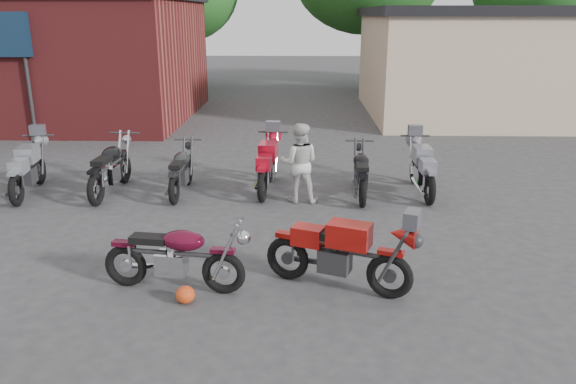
{
  "coord_description": "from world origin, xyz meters",
  "views": [
    {
      "loc": [
        1.05,
        -5.89,
        3.54
      ],
      "look_at": [
        0.83,
        2.4,
        0.9
      ],
      "focal_mm": 35.0,
      "sensor_mm": 36.0,
      "label": 1
    }
  ],
  "objects_px": {
    "person_light": "(299,163)",
    "row_bike_3": "(181,168)",
    "row_bike_1": "(27,166)",
    "row_bike_2": "(110,165)",
    "sportbike": "(340,249)",
    "vintage_motorcycle": "(176,252)",
    "helmet": "(185,295)",
    "row_bike_4": "(268,163)",
    "row_bike_5": "(361,170)",
    "row_bike_6": "(422,166)"
  },
  "relations": [
    {
      "from": "vintage_motorcycle",
      "to": "row_bike_6",
      "type": "xyz_separation_m",
      "value": [
        4.11,
        4.37,
        0.03
      ]
    },
    {
      "from": "helmet",
      "to": "row_bike_5",
      "type": "relative_size",
      "value": 0.13
    },
    {
      "from": "row_bike_3",
      "to": "helmet",
      "type": "bearing_deg",
      "value": -167.72
    },
    {
      "from": "row_bike_6",
      "to": "vintage_motorcycle",
      "type": "bearing_deg",
      "value": 136.25
    },
    {
      "from": "row_bike_1",
      "to": "row_bike_4",
      "type": "distance_m",
      "value": 4.88
    },
    {
      "from": "row_bike_2",
      "to": "row_bike_3",
      "type": "height_order",
      "value": "row_bike_2"
    },
    {
      "from": "row_bike_3",
      "to": "row_bike_5",
      "type": "xyz_separation_m",
      "value": [
        3.66,
        -0.07,
        0.01
      ]
    },
    {
      "from": "helmet",
      "to": "row_bike_1",
      "type": "relative_size",
      "value": 0.12
    },
    {
      "from": "sportbike",
      "to": "row_bike_3",
      "type": "xyz_separation_m",
      "value": [
        -2.99,
        4.14,
        -0.03
      ]
    },
    {
      "from": "row_bike_2",
      "to": "row_bike_1",
      "type": "bearing_deg",
      "value": 96.11
    },
    {
      "from": "vintage_motorcycle",
      "to": "row_bike_2",
      "type": "bearing_deg",
      "value": 125.93
    },
    {
      "from": "person_light",
      "to": "row_bike_2",
      "type": "relative_size",
      "value": 0.75
    },
    {
      "from": "person_light",
      "to": "row_bike_1",
      "type": "height_order",
      "value": "person_light"
    },
    {
      "from": "sportbike",
      "to": "helmet",
      "type": "distance_m",
      "value": 2.09
    },
    {
      "from": "row_bike_4",
      "to": "row_bike_5",
      "type": "bearing_deg",
      "value": -95.68
    },
    {
      "from": "row_bike_1",
      "to": "row_bike_2",
      "type": "xyz_separation_m",
      "value": [
        1.67,
        0.1,
        0.02
      ]
    },
    {
      "from": "row_bike_1",
      "to": "vintage_motorcycle",
      "type": "bearing_deg",
      "value": -144.56
    },
    {
      "from": "row_bike_2",
      "to": "row_bike_3",
      "type": "distance_m",
      "value": 1.44
    },
    {
      "from": "row_bike_2",
      "to": "row_bike_4",
      "type": "distance_m",
      "value": 3.21
    },
    {
      "from": "row_bike_4",
      "to": "row_bike_2",
      "type": "bearing_deg",
      "value": 99.33
    },
    {
      "from": "row_bike_2",
      "to": "row_bike_3",
      "type": "xyz_separation_m",
      "value": [
        1.44,
        0.02,
        -0.07
      ]
    },
    {
      "from": "row_bike_5",
      "to": "row_bike_6",
      "type": "bearing_deg",
      "value": -78.24
    },
    {
      "from": "row_bike_1",
      "to": "row_bike_6",
      "type": "distance_m",
      "value": 8.04
    },
    {
      "from": "person_light",
      "to": "row_bike_3",
      "type": "distance_m",
      "value": 2.47
    },
    {
      "from": "row_bike_3",
      "to": "row_bike_6",
      "type": "relative_size",
      "value": 0.93
    },
    {
      "from": "person_light",
      "to": "row_bike_5",
      "type": "xyz_separation_m",
      "value": [
        1.24,
        0.37,
        -0.24
      ]
    },
    {
      "from": "helmet",
      "to": "row_bike_2",
      "type": "relative_size",
      "value": 0.12
    },
    {
      "from": "row_bike_6",
      "to": "row_bike_5",
      "type": "bearing_deg",
      "value": 99.08
    },
    {
      "from": "vintage_motorcycle",
      "to": "helmet",
      "type": "xyz_separation_m",
      "value": [
        0.17,
        -0.36,
        -0.43
      ]
    },
    {
      "from": "sportbike",
      "to": "person_light",
      "type": "height_order",
      "value": "person_light"
    },
    {
      "from": "row_bike_1",
      "to": "row_bike_5",
      "type": "height_order",
      "value": "row_bike_1"
    },
    {
      "from": "helmet",
      "to": "row_bike_3",
      "type": "bearing_deg",
      "value": 102.21
    },
    {
      "from": "vintage_motorcycle",
      "to": "row_bike_6",
      "type": "bearing_deg",
      "value": 54.47
    },
    {
      "from": "helmet",
      "to": "row_bike_1",
      "type": "bearing_deg",
      "value": 132.59
    },
    {
      "from": "sportbike",
      "to": "row_bike_1",
      "type": "xyz_separation_m",
      "value": [
        -6.1,
        4.02,
        0.01
      ]
    },
    {
      "from": "row_bike_3",
      "to": "row_bike_6",
      "type": "distance_m",
      "value": 4.93
    },
    {
      "from": "vintage_motorcycle",
      "to": "person_light",
      "type": "xyz_separation_m",
      "value": [
        1.6,
        3.78,
        0.24
      ]
    },
    {
      "from": "sportbike",
      "to": "row_bike_6",
      "type": "relative_size",
      "value": 0.99
    },
    {
      "from": "row_bike_2",
      "to": "row_bike_5",
      "type": "relative_size",
      "value": 1.12
    },
    {
      "from": "row_bike_2",
      "to": "row_bike_4",
      "type": "relative_size",
      "value": 1.02
    },
    {
      "from": "sportbike",
      "to": "row_bike_4",
      "type": "height_order",
      "value": "row_bike_4"
    },
    {
      "from": "row_bike_2",
      "to": "row_bike_6",
      "type": "relative_size",
      "value": 1.05
    },
    {
      "from": "row_bike_1",
      "to": "row_bike_4",
      "type": "relative_size",
      "value": 0.98
    },
    {
      "from": "row_bike_1",
      "to": "row_bike_2",
      "type": "relative_size",
      "value": 0.96
    },
    {
      "from": "sportbike",
      "to": "row_bike_2",
      "type": "height_order",
      "value": "row_bike_2"
    },
    {
      "from": "vintage_motorcycle",
      "to": "row_bike_1",
      "type": "relative_size",
      "value": 0.93
    },
    {
      "from": "vintage_motorcycle",
      "to": "row_bike_3",
      "type": "height_order",
      "value": "vintage_motorcycle"
    },
    {
      "from": "helmet",
      "to": "row_bike_6",
      "type": "xyz_separation_m",
      "value": [
        3.93,
        4.73,
        0.46
      ]
    },
    {
      "from": "person_light",
      "to": "row_bike_3",
      "type": "height_order",
      "value": "person_light"
    },
    {
      "from": "row_bike_1",
      "to": "row_bike_5",
      "type": "bearing_deg",
      "value": -97.88
    }
  ]
}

